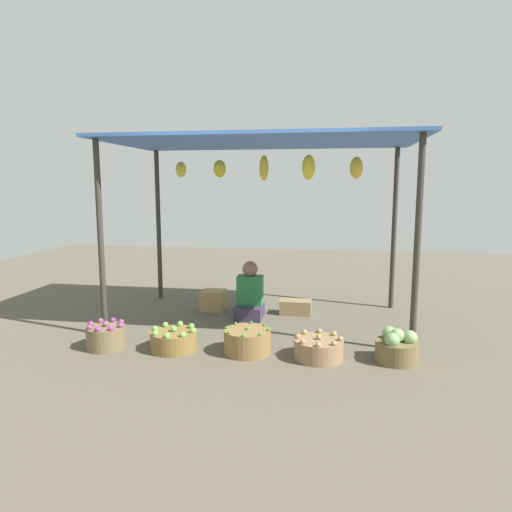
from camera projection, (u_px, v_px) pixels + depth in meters
name	position (u px, v px, depth m)	size (l,w,h in m)	color
ground_plane	(262.00, 320.00, 6.23)	(14.00, 14.00, 0.00)	brown
market_stall_structure	(263.00, 154.00, 5.90)	(3.89, 2.16, 2.37)	#38332D
vendor_person	(250.00, 296.00, 6.30)	(0.36, 0.44, 0.78)	#382F47
basket_purple_onions	(106.00, 336.00, 5.13)	(0.43, 0.43, 0.30)	brown
basket_green_apples	(174.00, 340.00, 5.08)	(0.52, 0.52, 0.27)	olive
basket_green_chilies	(247.00, 341.00, 4.98)	(0.51, 0.51, 0.29)	olive
basket_potatoes	(319.00, 348.00, 4.82)	(0.52, 0.52, 0.26)	#906D4C
basket_cabbages	(397.00, 348.00, 4.73)	(0.43, 0.43, 0.35)	brown
wooden_crate_near_vendor	(213.00, 300.00, 6.70)	(0.33, 0.33, 0.29)	#A28452
wooden_crate_stacked_rear	(296.00, 307.00, 6.49)	(0.43, 0.25, 0.20)	olive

